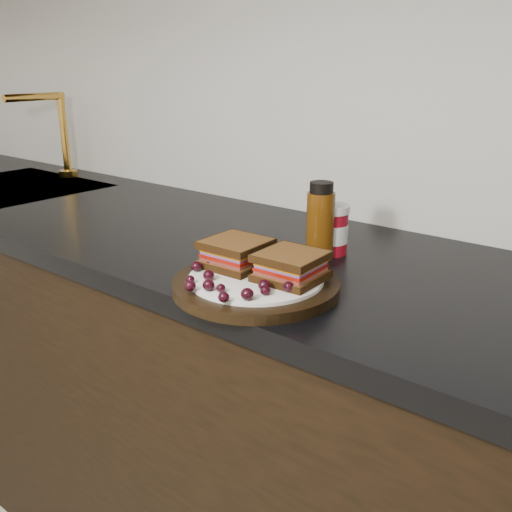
{
  "coord_description": "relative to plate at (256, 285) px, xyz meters",
  "views": [
    {
      "loc": [
        0.62,
        0.82,
        1.26
      ],
      "look_at": [
        0.07,
        1.51,
        0.96
      ],
      "focal_mm": 40.0,
      "sensor_mm": 36.0,
      "label": 1
    }
  ],
  "objects": [
    {
      "name": "grape_4",
      "position": [
        -0.02,
        -0.09,
        0.02
      ],
      "size": [
        0.02,
        0.02,
        0.02
      ],
      "primitive_type": "ellipsoid",
      "color": "black",
      "rests_on": "plate"
    },
    {
      "name": "grape_20",
      "position": [
        -0.06,
        -0.01,
        0.02
      ],
      "size": [
        0.02,
        0.02,
        0.02
      ],
      "primitive_type": "ellipsoid",
      "color": "black",
      "rests_on": "plate"
    },
    {
      "name": "grape_16",
      "position": [
        -0.08,
        0.01,
        0.02
      ],
      "size": [
        0.02,
        0.02,
        0.02
      ],
      "primitive_type": "ellipsoid",
      "color": "black",
      "rests_on": "plate"
    },
    {
      "name": "grape_9",
      "position": [
        0.05,
        -0.04,
        0.02
      ],
      "size": [
        0.02,
        0.02,
        0.02
      ],
      "primitive_type": "ellipsoid",
      "color": "black",
      "rests_on": "plate"
    },
    {
      "name": "sink",
      "position": [
        -1.12,
        0.19,
        -0.06
      ],
      "size": [
        0.5,
        0.42,
        0.16
      ],
      "primitive_type": null,
      "color": "#B2B2B7",
      "rests_on": "countertop"
    },
    {
      "name": "grape_12",
      "position": [
        0.08,
        0.03,
        0.02
      ],
      "size": [
        0.02,
        0.02,
        0.02
      ],
      "primitive_type": "ellipsoid",
      "color": "black",
      "rests_on": "plate"
    },
    {
      "name": "grape_7",
      "position": [
        0.05,
        -0.08,
        0.02
      ],
      "size": [
        0.02,
        0.02,
        0.02
      ],
      "primitive_type": "ellipsoid",
      "color": "black",
      "rests_on": "plate"
    },
    {
      "name": "oil_bottle",
      "position": [
        -0.01,
        0.21,
        0.07
      ],
      "size": [
        0.05,
        0.05,
        0.15
      ],
      "primitive_type": "cylinder",
      "rotation": [
        0.0,
        0.0,
        0.0
      ],
      "color": "#522B08",
      "rests_on": "countertop"
    },
    {
      "name": "grape_6",
      "position": [
        0.03,
        -0.11,
        0.02
      ],
      "size": [
        0.02,
        0.02,
        0.02
      ],
      "primitive_type": "ellipsoid",
      "color": "black",
      "rests_on": "plate"
    },
    {
      "name": "faucet",
      "position": [
        -1.12,
        0.39,
        0.13
      ],
      "size": [
        0.06,
        0.22,
        0.28
      ],
      "primitive_type": null,
      "color": "gold",
      "rests_on": "countertop"
    },
    {
      "name": "condiment_jar",
      "position": [
        -0.01,
        0.25,
        0.04
      ],
      "size": [
        0.07,
        0.07,
        0.1
      ],
      "primitive_type": "cylinder",
      "rotation": [
        0.0,
        0.0,
        -0.02
      ],
      "color": "maroon",
      "rests_on": "countertop"
    },
    {
      "name": "grape_8",
      "position": [
        0.06,
        -0.05,
        0.02
      ],
      "size": [
        0.02,
        0.02,
        0.01
      ],
      "primitive_type": "ellipsoid",
      "color": "black",
      "rests_on": "plate"
    },
    {
      "name": "grape_11",
      "position": [
        0.08,
        -0.0,
        0.02
      ],
      "size": [
        0.02,
        0.02,
        0.02
      ],
      "primitive_type": "ellipsoid",
      "color": "black",
      "rests_on": "plate"
    },
    {
      "name": "grape_19",
      "position": [
        -0.06,
        0.04,
        0.02
      ],
      "size": [
        0.02,
        0.02,
        0.02
      ],
      "primitive_type": "ellipsoid",
      "color": "black",
      "rests_on": "plate"
    },
    {
      "name": "grape_15",
      "position": [
        -0.04,
        0.03,
        0.02
      ],
      "size": [
        0.02,
        0.02,
        0.02
      ],
      "primitive_type": "ellipsoid",
      "color": "black",
      "rests_on": "plate"
    },
    {
      "name": "grape_17",
      "position": [
        -0.08,
        -0.02,
        0.02
      ],
      "size": [
        0.02,
        0.02,
        0.02
      ],
      "primitive_type": "ellipsoid",
      "color": "black",
      "rests_on": "plate"
    },
    {
      "name": "plate",
      "position": [
        0.0,
        0.0,
        0.0
      ],
      "size": [
        0.28,
        0.28,
        0.02
      ],
      "primitive_type": "cylinder",
      "color": "black",
      "rests_on": "countertop"
    },
    {
      "name": "grape_5",
      "position": [
        0.0,
        -0.09,
        0.02
      ],
      "size": [
        0.01,
        0.01,
        0.01
      ],
      "primitive_type": "ellipsoid",
      "color": "black",
      "rests_on": "plate"
    },
    {
      "name": "grape_3",
      "position": [
        -0.04,
        -0.11,
        0.02
      ],
      "size": [
        0.02,
        0.02,
        0.02
      ],
      "primitive_type": "ellipsoid",
      "color": "black",
      "rests_on": "plate"
    },
    {
      "name": "grape_13",
      "position": [
        0.07,
        0.06,
        0.02
      ],
      "size": [
        0.02,
        0.02,
        0.02
      ],
      "primitive_type": "ellipsoid",
      "color": "black",
      "rests_on": "plate"
    },
    {
      "name": "base_cabinets",
      "position": [
        -0.07,
        0.19,
        -0.48
      ],
      "size": [
        3.96,
        0.58,
        0.86
      ],
      "primitive_type": "cube",
      "color": "black",
      "rests_on": "ground_plane"
    },
    {
      "name": "grape_1",
      "position": [
        -0.05,
        -0.06,
        0.02
      ],
      "size": [
        0.02,
        0.02,
        0.02
      ],
      "primitive_type": "ellipsoid",
      "color": "black",
      "rests_on": "plate"
    },
    {
      "name": "sandwich_left",
      "position": [
        -0.06,
        0.02,
        0.04
      ],
      "size": [
        0.11,
        0.11,
        0.05
      ],
      "primitive_type": null,
      "rotation": [
        0.0,
        0.0,
        0.02
      ],
      "color": "brown",
      "rests_on": "plate"
    },
    {
      "name": "countertop",
      "position": [
        -0.07,
        0.19,
        -0.03
      ],
      "size": [
        3.98,
        0.6,
        0.04
      ],
      "primitive_type": "cube",
      "color": "black",
      "rests_on": "base_cabinets"
    },
    {
      "name": "grape_10",
      "position": [
        0.08,
        -0.02,
        0.02
      ],
      "size": [
        0.02,
        0.02,
        0.02
      ],
      "primitive_type": "ellipsoid",
      "color": "black",
      "rests_on": "plate"
    },
    {
      "name": "wall_back",
      "position": [
        -0.07,
        0.49,
        0.44
      ],
      "size": [
        4.0,
        0.01,
        2.7
      ],
      "primitive_type": "cube",
      "color": "white",
      "rests_on": "ground_plane"
    },
    {
      "name": "grape_0",
      "position": [
        -0.1,
        -0.04,
        0.02
      ],
      "size": [
        0.02,
        0.02,
        0.02
      ],
      "primitive_type": "ellipsoid",
      "color": "black",
      "rests_on": "plate"
    },
    {
      "name": "grape_2",
      "position": [
        -0.06,
        -0.09,
        0.02
      ],
      "size": [
        0.01,
        0.01,
        0.01
      ],
      "primitive_type": "ellipsoid",
      "color": "black",
      "rests_on": "plate"
    },
    {
      "name": "grape_18",
      "position": [
        -0.06,
        0.04,
        0.02
      ],
      "size": [
        0.02,
        0.02,
        0.02
      ],
      "primitive_type": "ellipsoid",
      "color": "black",
      "rests_on": "plate"
    },
    {
      "name": "grape_14",
      "position": [
        -0.05,
        0.05,
        0.02
      ],
      "size": [
        0.02,
        0.02,
        0.02
      ],
      "primitive_type": "ellipsoid",
      "color": "black",
      "rests_on": "plate"
    },
    {
      "name": "sandwich_right",
      "position": [
        0.05,
        0.03,
        0.04
      ],
      "size": [
        0.1,
        0.1,
        0.05
      ],
      "primitive_type": null,
      "rotation": [
        0.0,
        0.0,
        0.04
      ],
      "color": "brown",
      "rests_on": "plate"
    }
  ]
}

